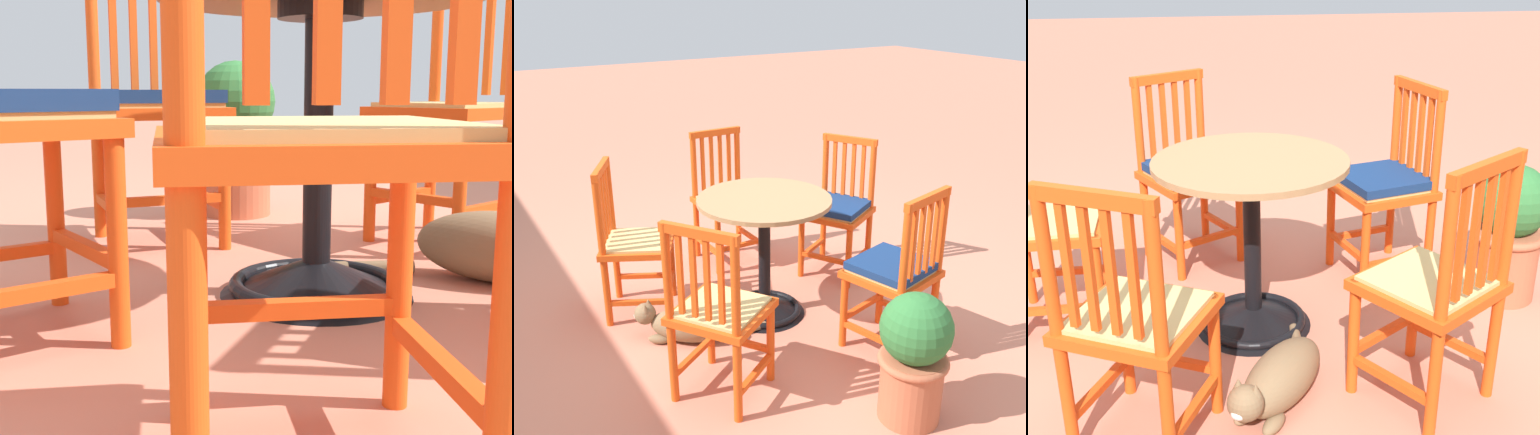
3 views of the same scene
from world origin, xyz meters
The scene contains 10 objects.
ground_plane centered at (0.00, 0.00, 0.00)m, with size 24.00×24.00×0.00m, color #C6755B.
cafe_table centered at (-0.09, -0.01, 0.28)m, with size 0.76×0.76×0.73m.
orange_chair_at_corner centered at (0.34, 0.62, 0.43)m, with size 0.54×0.54×0.91m.
orange_chair_near_fence centered at (-0.64, 0.56, 0.43)m, with size 0.55×0.55×0.91m.
orange_chair_facing_out centered at (-0.76, -0.41, 0.45)m, with size 0.49×0.49×0.91m.
orange_chair_by_planter centered at (0.15, -0.72, 0.45)m, with size 0.54×0.54×0.91m.
orange_chair_tucked_in centered at (0.72, -0.19, 0.43)m, with size 0.40×0.40×0.91m.
tabby_cat centered at (-0.11, 0.52, 0.10)m, with size 0.42×0.69×0.23m.
terracotta_planter centered at (-1.23, -0.10, 0.33)m, with size 0.32×0.32×0.62m.
pet_water_bowl centered at (1.30, -0.90, 0.03)m, with size 0.17×0.17×0.05m, color silver.
Camera 2 is at (-2.84, 1.62, 1.85)m, focal length 42.53 mm.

